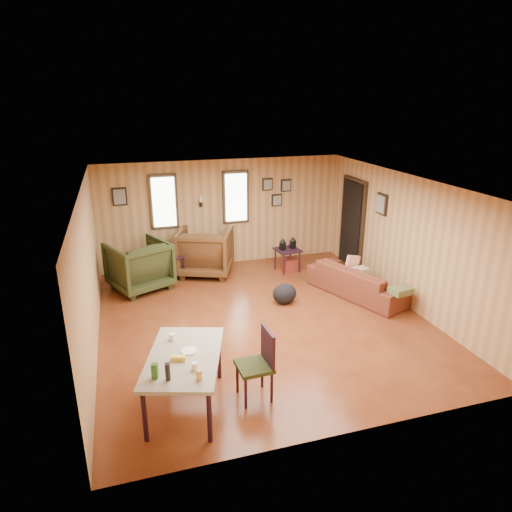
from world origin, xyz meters
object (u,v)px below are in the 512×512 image
Objects in this scene: end_table at (170,263)px; side_table at (288,248)px; sofa at (359,276)px; recliner_green at (139,263)px; recliner_brown at (206,249)px; dining_table at (184,361)px.

end_table is 2.57m from side_table.
sofa is 3.89m from end_table.
recliner_green is 0.72m from end_table.
side_table is at bearing 156.59° from recliner_green.
recliner_green is at bearing 38.95° from recliner_brown.
sofa reaches higher than end_table.
end_table is (0.64, 0.28, -0.16)m from recliner_green.
end_table is 0.87× the size of side_table.
side_table is at bearing -169.92° from recliner_brown.
sofa is 1.82× the size of recliner_brown.
recliner_green is 1.39× the size of side_table.
sofa is at bearing -61.83° from side_table.
recliner_brown is at bearing 172.37° from recliner_green.
recliner_brown reaches higher than end_table.
dining_table is at bearing -125.33° from side_table.
dining_table is at bearing 101.60° from sofa.
sofa is 3.31m from recliner_brown.
end_table is at bearing 179.11° from recliner_green.
recliner_brown reaches higher than recliner_green.
recliner_green is 1.60× the size of end_table.
recliner_green is at bearing -178.98° from side_table.
side_table is (2.56, -0.22, 0.15)m from end_table.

